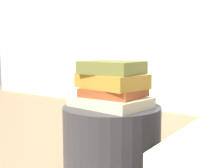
# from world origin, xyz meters

# --- Properties ---
(side_table) EXTENTS (0.40, 0.40, 0.45)m
(side_table) POSITION_xyz_m (0.00, 0.00, 0.22)
(side_table) COLOR #333338
(side_table) RESTS_ON ground_plane
(book_cream) EXTENTS (0.32, 0.24, 0.04)m
(book_cream) POSITION_xyz_m (-0.00, -0.01, 0.47)
(book_cream) COLOR beige
(book_cream) RESTS_ON side_table
(book_rust) EXTENTS (0.23, 0.20, 0.03)m
(book_rust) POSITION_xyz_m (0.01, 0.00, 0.51)
(book_rust) COLOR #994723
(book_rust) RESTS_ON book_cream
(book_ochre) EXTENTS (0.29, 0.22, 0.06)m
(book_ochre) POSITION_xyz_m (-0.00, -0.00, 0.55)
(book_ochre) COLOR #B7842D
(book_ochre) RESTS_ON book_rust
(book_olive) EXTENTS (0.23, 0.18, 0.05)m
(book_olive) POSITION_xyz_m (0.00, -0.00, 0.61)
(book_olive) COLOR olive
(book_olive) RESTS_ON book_ochre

